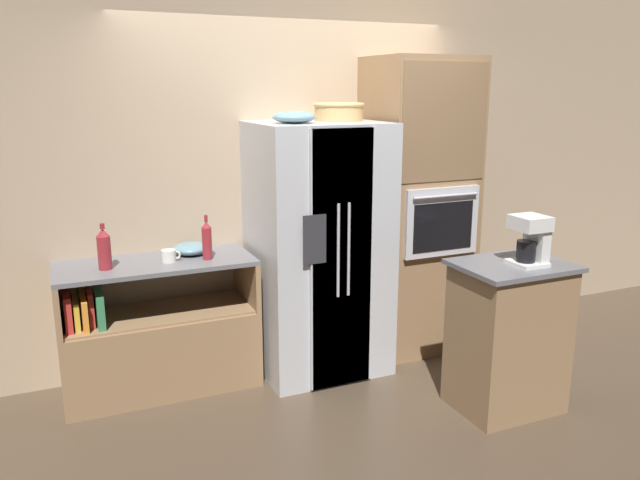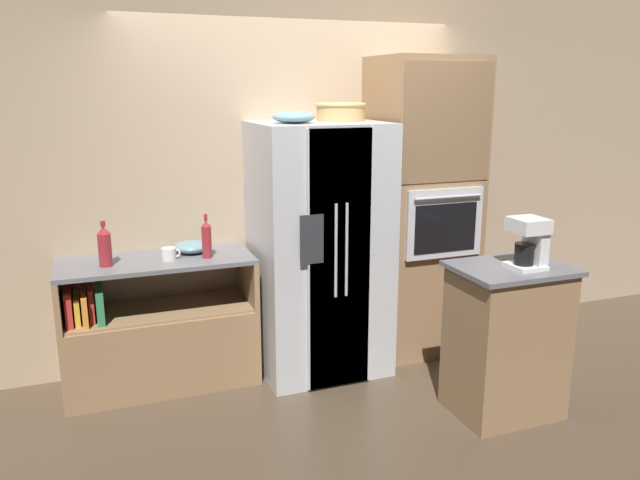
{
  "view_description": "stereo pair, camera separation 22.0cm",
  "coord_description": "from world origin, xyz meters",
  "px_view_note": "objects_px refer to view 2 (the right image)",
  "views": [
    {
      "loc": [
        -1.67,
        -3.89,
        2.03
      ],
      "look_at": [
        0.03,
        -0.02,
        0.99
      ],
      "focal_mm": 35.0,
      "sensor_mm": 36.0,
      "label": 1
    },
    {
      "loc": [
        -1.46,
        -3.98,
        2.03
      ],
      "look_at": [
        0.03,
        -0.02,
        0.99
      ],
      "focal_mm": 35.0,
      "sensor_mm": 36.0,
      "label": 2
    }
  ],
  "objects_px": {
    "refrigerator": "(319,249)",
    "mixing_bowl": "(192,247)",
    "wicker_basket": "(341,111)",
    "bottle_short": "(105,246)",
    "fruit_bowl": "(294,117)",
    "bottle_tall": "(207,239)",
    "coffee_maker": "(530,241)",
    "mug": "(169,254)",
    "wall_oven": "(422,208)"
  },
  "relations": [
    {
      "from": "bottle_short",
      "to": "mug",
      "type": "bearing_deg",
      "value": 1.57
    },
    {
      "from": "bottle_short",
      "to": "mixing_bowl",
      "type": "xyz_separation_m",
      "value": [
        0.57,
        0.14,
        -0.09
      ]
    },
    {
      "from": "wall_oven",
      "to": "coffee_maker",
      "type": "bearing_deg",
      "value": -87.25
    },
    {
      "from": "wicker_basket",
      "to": "fruit_bowl",
      "type": "xyz_separation_m",
      "value": [
        -0.39,
        -0.14,
        -0.03
      ]
    },
    {
      "from": "bottle_tall",
      "to": "mug",
      "type": "height_order",
      "value": "bottle_tall"
    },
    {
      "from": "wicker_basket",
      "to": "bottle_tall",
      "type": "bearing_deg",
      "value": -177.9
    },
    {
      "from": "wicker_basket",
      "to": "bottle_tall",
      "type": "height_order",
      "value": "wicker_basket"
    },
    {
      "from": "bottle_short",
      "to": "mixing_bowl",
      "type": "height_order",
      "value": "bottle_short"
    },
    {
      "from": "wicker_basket",
      "to": "fruit_bowl",
      "type": "height_order",
      "value": "wicker_basket"
    },
    {
      "from": "wall_oven",
      "to": "wicker_basket",
      "type": "relative_size",
      "value": 6.25
    },
    {
      "from": "bottle_tall",
      "to": "mixing_bowl",
      "type": "distance_m",
      "value": 0.21
    },
    {
      "from": "mug",
      "to": "coffee_maker",
      "type": "bearing_deg",
      "value": -31.12
    },
    {
      "from": "wicker_basket",
      "to": "wall_oven",
      "type": "bearing_deg",
      "value": 0.06
    },
    {
      "from": "wall_oven",
      "to": "bottle_short",
      "type": "bearing_deg",
      "value": -179.76
    },
    {
      "from": "refrigerator",
      "to": "coffee_maker",
      "type": "xyz_separation_m",
      "value": [
        0.92,
        -1.11,
        0.24
      ]
    },
    {
      "from": "refrigerator",
      "to": "mixing_bowl",
      "type": "xyz_separation_m",
      "value": [
        -0.87,
        0.21,
        0.05
      ]
    },
    {
      "from": "wall_oven",
      "to": "mixing_bowl",
      "type": "distance_m",
      "value": 1.75
    },
    {
      "from": "wicker_basket",
      "to": "mug",
      "type": "distance_m",
      "value": 1.54
    },
    {
      "from": "refrigerator",
      "to": "bottle_tall",
      "type": "relative_size",
      "value": 5.94
    },
    {
      "from": "wall_oven",
      "to": "mug",
      "type": "height_order",
      "value": "wall_oven"
    },
    {
      "from": "mug",
      "to": "mixing_bowl",
      "type": "distance_m",
      "value": 0.22
    },
    {
      "from": "bottle_short",
      "to": "mug",
      "type": "relative_size",
      "value": 2.35
    },
    {
      "from": "bottle_short",
      "to": "mixing_bowl",
      "type": "distance_m",
      "value": 0.6
    },
    {
      "from": "wicker_basket",
      "to": "mixing_bowl",
      "type": "height_order",
      "value": "wicker_basket"
    },
    {
      "from": "wicker_basket",
      "to": "refrigerator",
      "type": "bearing_deg",
      "value": -158.9
    },
    {
      "from": "refrigerator",
      "to": "fruit_bowl",
      "type": "distance_m",
      "value": 0.96
    },
    {
      "from": "fruit_bowl",
      "to": "mixing_bowl",
      "type": "height_order",
      "value": "fruit_bowl"
    },
    {
      "from": "bottle_tall",
      "to": "coffee_maker",
      "type": "xyz_separation_m",
      "value": [
        1.72,
        -1.15,
        0.1
      ]
    },
    {
      "from": "fruit_bowl",
      "to": "wicker_basket",
      "type": "bearing_deg",
      "value": 19.49
    },
    {
      "from": "wall_oven",
      "to": "fruit_bowl",
      "type": "xyz_separation_m",
      "value": [
        -1.07,
        -0.14,
        0.71
      ]
    },
    {
      "from": "refrigerator",
      "to": "fruit_bowl",
      "type": "height_order",
      "value": "fruit_bowl"
    },
    {
      "from": "mixing_bowl",
      "to": "coffee_maker",
      "type": "bearing_deg",
      "value": -36.33
    },
    {
      "from": "coffee_maker",
      "to": "mixing_bowl",
      "type": "bearing_deg",
      "value": 143.67
    },
    {
      "from": "refrigerator",
      "to": "bottle_tall",
      "type": "bearing_deg",
      "value": 177.44
    },
    {
      "from": "mug",
      "to": "mixing_bowl",
      "type": "bearing_deg",
      "value": 37.61
    },
    {
      "from": "refrigerator",
      "to": "mixing_bowl",
      "type": "distance_m",
      "value": 0.9
    },
    {
      "from": "bottle_tall",
      "to": "mug",
      "type": "bearing_deg",
      "value": 171.22
    },
    {
      "from": "refrigerator",
      "to": "wall_oven",
      "type": "distance_m",
      "value": 0.9
    },
    {
      "from": "bottle_tall",
      "to": "mixing_bowl",
      "type": "xyz_separation_m",
      "value": [
        -0.07,
        0.17,
        -0.09
      ]
    },
    {
      "from": "wicker_basket",
      "to": "fruit_bowl",
      "type": "relative_size",
      "value": 1.25
    },
    {
      "from": "bottle_short",
      "to": "fruit_bowl",
      "type": "bearing_deg",
      "value": -5.93
    },
    {
      "from": "mug",
      "to": "coffee_maker",
      "type": "relative_size",
      "value": 0.41
    },
    {
      "from": "mug",
      "to": "coffee_maker",
      "type": "height_order",
      "value": "coffee_maker"
    },
    {
      "from": "mug",
      "to": "bottle_tall",
      "type": "bearing_deg",
      "value": -8.78
    },
    {
      "from": "refrigerator",
      "to": "coffee_maker",
      "type": "bearing_deg",
      "value": -50.36
    },
    {
      "from": "fruit_bowl",
      "to": "coffee_maker",
      "type": "height_order",
      "value": "fruit_bowl"
    },
    {
      "from": "mixing_bowl",
      "to": "coffee_maker",
      "type": "height_order",
      "value": "coffee_maker"
    },
    {
      "from": "wicker_basket",
      "to": "mixing_bowl",
      "type": "bearing_deg",
      "value": 172.75
    },
    {
      "from": "refrigerator",
      "to": "bottle_short",
      "type": "distance_m",
      "value": 1.46
    },
    {
      "from": "fruit_bowl",
      "to": "mug",
      "type": "xyz_separation_m",
      "value": [
        -0.84,
        0.14,
        -0.89
      ]
    }
  ]
}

